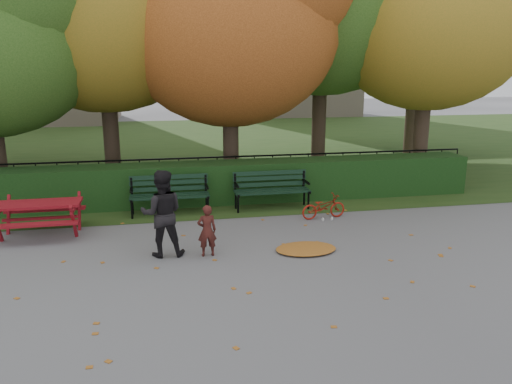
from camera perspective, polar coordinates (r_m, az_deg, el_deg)
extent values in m
plane|color=slate|center=(8.41, 0.01, -8.97)|extent=(90.00, 90.00, 0.00)
plane|color=#1F3813|center=(21.90, -7.14, 5.28)|extent=(90.00, 90.00, 0.00)
cube|color=tan|center=(36.94, 3.97, 18.18)|extent=(9.00, 6.00, 12.00)
cube|color=black|center=(12.50, -3.99, 1.11)|extent=(13.00, 0.90, 1.00)
cube|color=black|center=(13.37, -4.40, 0.10)|extent=(14.00, 0.04, 0.04)
cube|color=black|center=(13.18, -4.47, 3.99)|extent=(14.00, 0.04, 0.04)
cylinder|color=black|center=(13.28, -17.39, 1.25)|extent=(0.03, 0.03, 1.00)
cylinder|color=black|center=(13.28, -4.43, 1.86)|extent=(0.03, 0.03, 1.00)
cylinder|color=black|center=(13.94, 7.92, 2.35)|extent=(0.03, 0.03, 1.00)
cylinder|color=black|center=(15.43, 20.32, 2.73)|extent=(0.03, 0.03, 1.00)
cylinder|color=#33281D|center=(14.75, -16.26, 6.80)|extent=(0.44, 0.44, 3.15)
ellipsoid|color=olive|center=(14.75, -17.20, 19.90)|extent=(6.40, 6.40, 5.76)
cylinder|color=#33281D|center=(14.07, -2.90, 6.29)|extent=(0.44, 0.44, 2.80)
ellipsoid|color=brown|center=(13.99, -3.06, 18.56)|extent=(6.00, 6.00, 5.40)
cylinder|color=#33281D|center=(15.98, 7.21, 8.38)|extent=(0.44, 0.44, 3.50)
cylinder|color=#33281D|center=(15.73, 18.37, 6.74)|extent=(0.44, 0.44, 2.97)
ellipsoid|color=olive|center=(15.69, 19.30, 18.35)|extent=(5.80, 5.80, 5.22)
cylinder|color=#33281D|center=(20.07, 17.33, 8.49)|extent=(0.44, 0.44, 3.15)
ellipsoid|color=#2A5417|center=(20.07, 18.06, 18.11)|extent=(6.00, 6.00, 5.40)
cube|color=black|center=(11.38, -9.80, -0.67)|extent=(1.80, 0.12, 0.04)
cube|color=black|center=(11.55, -9.82, -0.45)|extent=(1.80, 0.12, 0.04)
cube|color=black|center=(11.73, -9.85, -0.24)|extent=(1.80, 0.12, 0.04)
cube|color=black|center=(11.79, -9.88, 0.39)|extent=(1.80, 0.05, 0.10)
cube|color=black|center=(11.76, -9.91, 1.10)|extent=(1.80, 0.05, 0.10)
cube|color=black|center=(11.73, -9.94, 1.72)|extent=(1.80, 0.05, 0.10)
cube|color=black|center=(11.58, -14.02, -0.74)|extent=(0.05, 0.55, 0.06)
cube|color=black|center=(11.78, -14.03, 0.64)|extent=(0.05, 0.05, 0.41)
cylinder|color=black|center=(11.45, -14.00, -1.94)|extent=(0.05, 0.05, 0.44)
cylinder|color=black|center=(11.80, -13.93, -1.46)|extent=(0.05, 0.05, 0.44)
cube|color=black|center=(11.55, -14.08, 0.24)|extent=(0.05, 0.45, 0.04)
cube|color=black|center=(11.61, -5.62, -0.35)|extent=(0.05, 0.55, 0.06)
cube|color=black|center=(11.81, -5.78, 1.03)|extent=(0.05, 0.05, 0.41)
cylinder|color=black|center=(11.48, -5.51, -1.53)|extent=(0.05, 0.05, 0.44)
cylinder|color=black|center=(11.83, -5.69, -1.08)|extent=(0.05, 0.05, 0.44)
cube|color=black|center=(11.58, -5.66, 0.63)|extent=(0.05, 0.45, 0.04)
cube|color=black|center=(11.67, 2.05, -0.10)|extent=(1.80, 0.12, 0.04)
cube|color=black|center=(11.84, 1.86, 0.10)|extent=(1.80, 0.12, 0.04)
cube|color=black|center=(12.01, 1.66, 0.31)|extent=(1.80, 0.12, 0.04)
cube|color=black|center=(12.07, 1.57, 0.91)|extent=(1.80, 0.05, 0.10)
cube|color=black|center=(12.04, 1.58, 1.61)|extent=(1.80, 0.05, 0.10)
cube|color=black|center=(12.01, 1.58, 2.21)|extent=(1.80, 0.05, 0.10)
cube|color=black|center=(11.69, -2.21, -0.19)|extent=(0.05, 0.55, 0.06)
cube|color=black|center=(11.90, -2.42, 1.18)|extent=(0.05, 0.05, 0.41)
cylinder|color=black|center=(11.57, -2.06, -1.36)|extent=(0.05, 0.05, 0.44)
cylinder|color=black|center=(11.91, -2.34, -0.91)|extent=(0.05, 0.05, 0.44)
cube|color=black|center=(11.66, -2.23, 0.79)|extent=(0.05, 0.45, 0.04)
cube|color=black|center=(12.06, 5.79, 0.20)|extent=(0.05, 0.55, 0.06)
cube|color=black|center=(12.26, 5.45, 1.51)|extent=(0.05, 0.05, 0.41)
cylinder|color=black|center=(11.94, 6.02, -0.94)|extent=(0.05, 0.05, 0.44)
cylinder|color=black|center=(12.28, 5.53, -0.51)|extent=(0.05, 0.05, 0.44)
cube|color=black|center=(12.03, 5.79, 1.15)|extent=(0.05, 0.45, 0.04)
cube|color=maroon|center=(10.81, -23.58, -1.25)|extent=(1.60, 0.68, 0.05)
cube|color=maroon|center=(10.37, -24.01, -3.43)|extent=(1.60, 0.23, 0.04)
cube|color=maroon|center=(11.38, -22.92, -1.86)|extent=(1.60, 0.23, 0.04)
cube|color=maroon|center=(11.42, -26.43, -2.35)|extent=(0.06, 0.46, 0.78)
cube|color=maroon|center=(10.99, -27.07, -1.77)|extent=(0.06, 1.20, 0.05)
cube|color=maroon|center=(10.38, -20.11, -3.26)|extent=(0.06, 0.46, 0.78)
cube|color=maroon|center=(11.14, -19.54, -2.06)|extent=(0.06, 0.46, 0.78)
cube|color=maroon|center=(10.70, -19.91, -1.45)|extent=(0.06, 1.20, 0.05)
cube|color=maroon|center=(10.88, -23.42, -2.79)|extent=(1.42, 0.06, 0.05)
ellipsoid|color=brown|center=(9.31, 5.72, -6.46)|extent=(1.33, 1.12, 0.08)
imported|color=#431915|center=(8.93, -5.62, -4.41)|extent=(0.36, 0.25, 0.94)
imported|color=black|center=(8.98, -10.68, -2.42)|extent=(0.78, 0.62, 1.56)
imported|color=maroon|center=(11.24, 7.73, -1.67)|extent=(1.07, 0.49, 0.54)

